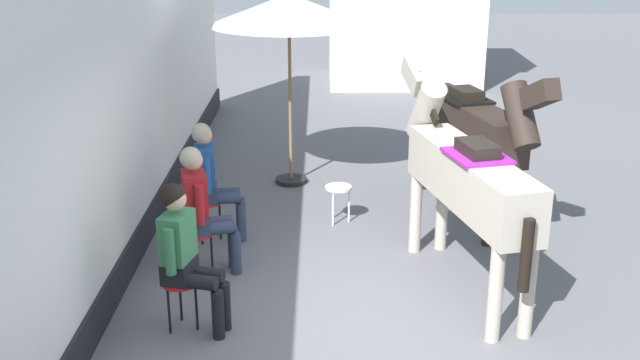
{
  "coord_description": "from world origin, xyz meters",
  "views": [
    {
      "loc": [
        -0.42,
        -6.0,
        3.58
      ],
      "look_at": [
        -0.4,
        1.2,
        1.05
      ],
      "focal_mm": 43.0,
      "sensor_mm": 36.0,
      "label": 1
    }
  ],
  "objects_px": {
    "seated_visitor_far": "(209,176)",
    "saddled_horse_near": "(463,176)",
    "seated_visitor_near": "(183,251)",
    "cafe_parasol": "(287,11)",
    "seated_visitor_middle": "(200,205)",
    "saddled_horse_far": "(471,126)",
    "spare_stool_white": "(337,191)"
  },
  "relations": [
    {
      "from": "saddled_horse_far",
      "to": "saddled_horse_near",
      "type": "bearing_deg",
      "value": -103.15
    },
    {
      "from": "seated_visitor_near",
      "to": "seated_visitor_middle",
      "type": "relative_size",
      "value": 1.0
    },
    {
      "from": "seated_visitor_middle",
      "to": "saddled_horse_far",
      "type": "bearing_deg",
      "value": 27.85
    },
    {
      "from": "saddled_horse_far",
      "to": "cafe_parasol",
      "type": "height_order",
      "value": "cafe_parasol"
    },
    {
      "from": "saddled_horse_far",
      "to": "cafe_parasol",
      "type": "relative_size",
      "value": 1.14
    },
    {
      "from": "seated_visitor_middle",
      "to": "seated_visitor_far",
      "type": "distance_m",
      "value": 0.89
    },
    {
      "from": "seated_visitor_near",
      "to": "saddled_horse_near",
      "type": "height_order",
      "value": "saddled_horse_near"
    },
    {
      "from": "seated_visitor_far",
      "to": "seated_visitor_near",
      "type": "bearing_deg",
      "value": -88.85
    },
    {
      "from": "seated_visitor_far",
      "to": "saddled_horse_near",
      "type": "bearing_deg",
      "value": -22.84
    },
    {
      "from": "spare_stool_white",
      "to": "cafe_parasol",
      "type": "bearing_deg",
      "value": 113.34
    },
    {
      "from": "cafe_parasol",
      "to": "seated_visitor_middle",
      "type": "bearing_deg",
      "value": -105.54
    },
    {
      "from": "saddled_horse_near",
      "to": "cafe_parasol",
      "type": "bearing_deg",
      "value": 120.38
    },
    {
      "from": "seated_visitor_near",
      "to": "saddled_horse_near",
      "type": "xyz_separation_m",
      "value": [
        2.59,
        0.9,
        0.38
      ]
    },
    {
      "from": "saddled_horse_near",
      "to": "spare_stool_white",
      "type": "xyz_separation_m",
      "value": [
        -1.18,
        1.64,
        -0.76
      ]
    },
    {
      "from": "seated_visitor_near",
      "to": "spare_stool_white",
      "type": "relative_size",
      "value": 3.02
    },
    {
      "from": "saddled_horse_far",
      "to": "spare_stool_white",
      "type": "xyz_separation_m",
      "value": [
        -1.61,
        -0.18,
        -0.76
      ]
    },
    {
      "from": "seated_visitor_far",
      "to": "saddled_horse_far",
      "type": "xyz_separation_m",
      "value": [
        3.05,
        0.71,
        0.38
      ]
    },
    {
      "from": "seated_visitor_near",
      "to": "saddled_horse_near",
      "type": "bearing_deg",
      "value": 19.2
    },
    {
      "from": "seated_visitor_near",
      "to": "spare_stool_white",
      "type": "xyz_separation_m",
      "value": [
        1.4,
        2.54,
        -0.38
      ]
    },
    {
      "from": "seated_visitor_far",
      "to": "saddled_horse_near",
      "type": "height_order",
      "value": "saddled_horse_near"
    },
    {
      "from": "seated_visitor_far",
      "to": "cafe_parasol",
      "type": "xyz_separation_m",
      "value": [
        0.82,
        1.98,
        1.59
      ]
    },
    {
      "from": "seated_visitor_middle",
      "to": "cafe_parasol",
      "type": "bearing_deg",
      "value": 74.46
    },
    {
      "from": "saddled_horse_far",
      "to": "seated_visitor_far",
      "type": "bearing_deg",
      "value": -166.87
    },
    {
      "from": "saddled_horse_near",
      "to": "cafe_parasol",
      "type": "height_order",
      "value": "cafe_parasol"
    },
    {
      "from": "seated_visitor_middle",
      "to": "spare_stool_white",
      "type": "height_order",
      "value": "seated_visitor_middle"
    },
    {
      "from": "seated_visitor_middle",
      "to": "seated_visitor_near",
      "type": "bearing_deg",
      "value": -89.14
    },
    {
      "from": "seated_visitor_near",
      "to": "seated_visitor_far",
      "type": "relative_size",
      "value": 1.0
    },
    {
      "from": "seated_visitor_middle",
      "to": "saddled_horse_near",
      "type": "xyz_separation_m",
      "value": [
        2.6,
        -0.22,
        0.38
      ]
    },
    {
      "from": "saddled_horse_far",
      "to": "cafe_parasol",
      "type": "xyz_separation_m",
      "value": [
        -2.23,
        1.26,
        1.2
      ]
    },
    {
      "from": "cafe_parasol",
      "to": "spare_stool_white",
      "type": "xyz_separation_m",
      "value": [
        0.62,
        -1.45,
        -1.96
      ]
    },
    {
      "from": "cafe_parasol",
      "to": "seated_visitor_near",
      "type": "bearing_deg",
      "value": -101.07
    },
    {
      "from": "seated_visitor_far",
      "to": "saddled_horse_far",
      "type": "relative_size",
      "value": 0.47
    }
  ]
}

